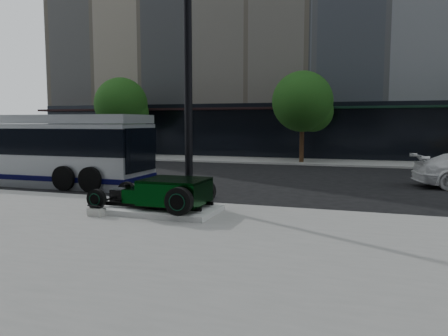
% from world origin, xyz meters
% --- Properties ---
extents(ground, '(120.00, 120.00, 0.00)m').
position_xyz_m(ground, '(0.00, 0.00, 0.00)').
color(ground, black).
rests_on(ground, ground).
extents(sidewalk_far, '(70.00, 4.00, 0.12)m').
position_xyz_m(sidewalk_far, '(0.00, 14.00, 0.06)').
color(sidewalk_far, gray).
rests_on(sidewalk_far, ground).
extents(street_trees, '(29.80, 3.80, 5.70)m').
position_xyz_m(street_trees, '(1.15, 13.07, 3.77)').
color(street_trees, black).
rests_on(street_trees, sidewalk_far).
extents(display_plinth, '(3.40, 1.80, 0.15)m').
position_xyz_m(display_plinth, '(-0.51, -3.84, 0.20)').
color(display_plinth, silver).
rests_on(display_plinth, sidewalk_near).
extents(hot_rod, '(3.22, 2.00, 0.81)m').
position_xyz_m(hot_rod, '(-0.18, -3.84, 0.70)').
color(hot_rod, black).
rests_on(hot_rod, display_plinth).
extents(info_plaque, '(0.42, 0.33, 0.31)m').
position_xyz_m(info_plaque, '(-1.83, -4.82, 0.24)').
color(info_plaque, silver).
rests_on(info_plaque, sidewalk_near).
extents(lamppost, '(0.44, 0.44, 7.94)m').
position_xyz_m(lamppost, '(-0.14, -2.45, 3.79)').
color(lamppost, black).
rests_on(lamppost, sidewalk_near).
extents(transit_bus, '(12.12, 2.88, 2.92)m').
position_xyz_m(transit_bus, '(-9.43, 0.48, 1.49)').
color(transit_bus, '#ADB1B6').
rests_on(transit_bus, ground).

